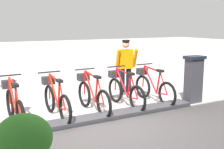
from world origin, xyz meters
TOP-DOWN VIEW (x-y plane):
  - ground_plane at (0.00, 0.00)m, footprint 60.00×60.00m
  - dock_rail_base at (0.00, 0.00)m, footprint 0.44×5.37m
  - payment_kiosk at (0.05, -3.02)m, footprint 0.36×0.52m
  - bike_docked_0 at (0.62, -2.08)m, footprint 1.72×0.54m
  - bike_docked_1 at (0.62, -1.17)m, footprint 1.72×0.54m
  - bike_docked_2 at (0.62, -0.25)m, footprint 1.72×0.54m
  - bike_docked_3 at (0.62, 0.66)m, footprint 1.72×0.54m
  - bike_docked_4 at (0.62, 1.57)m, footprint 1.72×0.54m
  - worker_near_rack at (1.62, -1.81)m, footprint 0.57×0.69m
  - planter_bush at (-1.83, 1.85)m, footprint 0.76×0.76m

SIDE VIEW (x-z plane):
  - ground_plane at x=0.00m, z-range 0.00..0.00m
  - dock_rail_base at x=0.00m, z-range 0.00..0.10m
  - bike_docked_0 at x=0.62m, z-range -0.08..0.94m
  - bike_docked_1 at x=0.62m, z-range -0.08..0.94m
  - bike_docked_2 at x=0.62m, z-range -0.08..0.94m
  - bike_docked_3 at x=0.62m, z-range -0.08..0.94m
  - bike_docked_4 at x=0.62m, z-range -0.08..0.94m
  - planter_bush at x=-1.83m, z-range 0.06..1.03m
  - payment_kiosk at x=0.05m, z-range 0.03..1.31m
  - worker_near_rack at x=1.62m, z-range 0.08..1.74m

